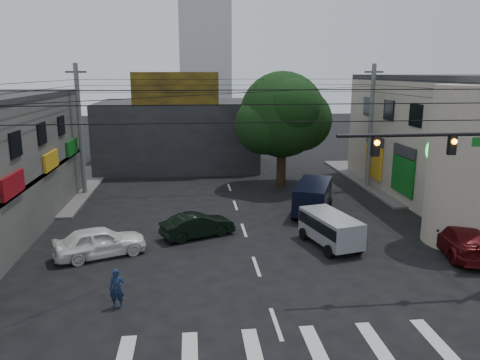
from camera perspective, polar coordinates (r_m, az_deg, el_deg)
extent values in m
plane|color=black|center=(19.74, 2.82, -12.78)|extent=(160.00, 160.00, 0.00)
cube|color=#514F4C|center=(42.06, 23.80, 0.21)|extent=(16.00, 16.00, 0.15)
cylinder|color=gray|center=(26.00, 26.19, 1.51)|extent=(4.00, 4.00, 8.00)
cube|color=#232326|center=(43.93, -7.55, 5.59)|extent=(14.00, 10.00, 6.00)
cube|color=olive|center=(38.69, -7.92, 10.99)|extent=(7.00, 0.30, 2.60)
cylinder|color=black|center=(35.79, 5.06, 2.68)|extent=(0.70, 0.70, 4.40)
sphere|color=black|center=(35.35, 5.17, 7.95)|extent=(6.40, 6.40, 6.40)
cylinder|color=black|center=(18.88, 21.92, 5.13)|extent=(7.00, 0.14, 0.14)
cube|color=black|center=(19.42, 24.43, 3.91)|extent=(0.28, 0.22, 0.75)
cube|color=black|center=(18.09, 16.18, 3.97)|extent=(0.28, 0.22, 0.75)
sphere|color=orange|center=(19.28, 24.68, 4.28)|extent=(0.20, 0.20, 0.20)
sphere|color=orange|center=(17.94, 16.38, 4.37)|extent=(0.20, 0.20, 0.20)
cylinder|color=#59595B|center=(34.66, -18.89, 5.71)|extent=(0.32, 0.32, 9.20)
cylinder|color=#59595B|center=(36.31, 15.63, 6.23)|extent=(0.32, 0.32, 9.20)
imported|color=black|center=(25.05, -5.19, -5.52)|extent=(4.21, 4.89, 1.28)
imported|color=white|center=(23.36, -16.71, -7.21)|extent=(4.65, 5.45, 1.46)
imported|color=#510B0E|center=(25.03, 25.32, -6.61)|extent=(3.52, 5.55, 1.43)
imported|color=#12223F|center=(18.32, -14.79, -12.72)|extent=(0.60, 0.43, 1.52)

